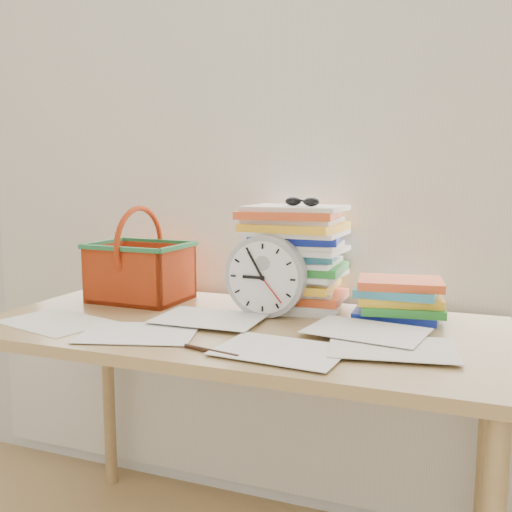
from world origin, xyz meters
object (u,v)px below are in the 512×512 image
at_px(desk, 238,350).
at_px(clock, 266,276).
at_px(book_stack, 400,299).
at_px(paper_stack, 293,257).
at_px(basket, 140,255).

relative_size(desk, clock, 5.98).
relative_size(desk, book_stack, 5.22).
distance_m(desk, clock, 0.22).
bearing_deg(desk, book_stack, 27.05).
relative_size(paper_stack, clock, 1.35).
bearing_deg(clock, book_stack, 15.68).
distance_m(paper_stack, basket, 0.50).
distance_m(book_stack, basket, 0.82).
bearing_deg(basket, paper_stack, 10.59).
relative_size(paper_stack, book_stack, 1.17).
bearing_deg(clock, basket, 172.64).
relative_size(desk, paper_stack, 4.44).
xyz_separation_m(paper_stack, clock, (-0.04, -0.13, -0.04)).
bearing_deg(basket, book_stack, 4.96).
bearing_deg(paper_stack, clock, -106.35).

